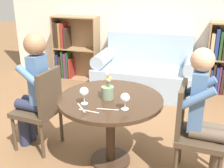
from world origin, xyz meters
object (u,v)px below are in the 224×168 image
at_px(bookshelf_left, 71,50).
at_px(chair_left, 42,106).
at_px(couch, 146,73).
at_px(person_right, 205,115).
at_px(chair_right, 193,129).
at_px(person_left, 34,88).
at_px(wine_glass_right, 125,98).
at_px(wine_glass_left, 84,92).
at_px(flower_vase, 108,91).

distance_m(bookshelf_left, chair_left, 2.28).
bearing_deg(chair_left, couch, 164.53).
xyz_separation_m(couch, person_right, (0.85, -1.96, 0.34)).
bearing_deg(chair_left, chair_right, 94.84).
distance_m(person_left, wine_glass_right, 1.07).
relative_size(couch, wine_glass_left, 10.21).
xyz_separation_m(person_left, flower_vase, (0.83, -0.07, 0.09)).
height_order(bookshelf_left, wine_glass_left, bookshelf_left).
bearing_deg(bookshelf_left, person_left, -75.32).
xyz_separation_m(chair_left, wine_glass_right, (0.95, -0.23, 0.31)).
height_order(couch, person_right, person_right).
xyz_separation_m(person_right, wine_glass_left, (-1.04, -0.18, 0.16)).
distance_m(couch, person_right, 2.17).
relative_size(couch, flower_vase, 5.92).
distance_m(chair_left, wine_glass_left, 0.70).
height_order(person_left, person_right, person_left).
distance_m(bookshelf_left, chair_right, 3.11).
height_order(person_right, wine_glass_right, person_right).
xyz_separation_m(bookshelf_left, wine_glass_right, (1.60, -2.42, 0.27)).
height_order(person_left, wine_glass_right, person_left).
relative_size(wine_glass_right, flower_vase, 0.54).
bearing_deg(chair_right, person_left, 91.29).
xyz_separation_m(couch, person_left, (-0.85, -1.90, 0.38)).
bearing_deg(couch, wine_glass_left, -94.95).
height_order(chair_left, person_right, person_right).
bearing_deg(person_right, wine_glass_right, 108.68).
bearing_deg(person_left, chair_left, 85.60).
bearing_deg(flower_vase, person_right, 0.63).
bearing_deg(couch, person_left, -114.06).
distance_m(couch, flower_vase, 2.03).
distance_m(wine_glass_left, wine_glass_right, 0.37).
xyz_separation_m(bookshelf_left, wine_glass_left, (1.23, -2.41, 0.28)).
distance_m(person_right, flower_vase, 0.89).
xyz_separation_m(couch, wine_glass_left, (-0.19, -2.14, 0.50)).
bearing_deg(couch, wine_glass_right, -85.01).
bearing_deg(couch, person_right, -66.48).
bearing_deg(bookshelf_left, person_right, -44.47).
xyz_separation_m(wine_glass_left, flower_vase, (0.16, 0.17, -0.03)).
bearing_deg(wine_glass_right, wine_glass_left, 179.30).
height_order(couch, wine_glass_left, couch).
bearing_deg(wine_glass_left, flower_vase, 46.02).
height_order(chair_left, wine_glass_left, chair_left).
relative_size(bookshelf_left, chair_left, 1.26).
distance_m(couch, wine_glass_left, 2.21).
xyz_separation_m(bookshelf_left, flower_vase, (1.40, -2.24, 0.25)).
height_order(chair_left, person_left, person_left).
xyz_separation_m(person_right, flower_vase, (-0.88, -0.01, 0.13)).
bearing_deg(wine_glass_left, chair_right, 11.22).
relative_size(chair_right, flower_vase, 3.32).
relative_size(chair_right, wine_glass_right, 6.10).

